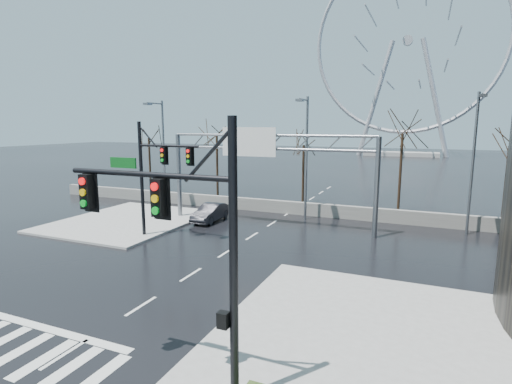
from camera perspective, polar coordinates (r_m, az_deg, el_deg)
The scene contains 17 objects.
ground at distance 18.70m, azimuth -16.09°, elevation -15.39°, with size 260.00×260.00×0.00m, color black.
sidewalk_right_ext at distance 16.87m, azimuth 18.11°, elevation -18.07°, with size 12.00×10.00×0.15m, color gray.
sidewalk_far at distance 34.15m, azimuth -17.77°, elevation -3.92°, with size 10.00×12.00×0.15m, color gray.
barrier_wall at distance 35.51m, azimuth 4.62°, elevation -2.20°, with size 52.00×0.50×1.10m, color slate.
signal_mast_near at distance 11.07m, azimuth -9.69°, elevation -5.75°, with size 5.52×0.41×8.00m.
signal_mast_far at distance 27.82m, azimuth -14.33°, elevation 3.21°, with size 4.72×0.41×8.00m.
sign_gantry at distance 30.27m, azimuth 1.01°, elevation 4.66°, with size 16.36×0.40×7.60m.
streetlight_left at distance 38.75m, azimuth -13.37°, elevation 6.53°, with size 0.50×2.55×10.00m.
streetlight_mid at distance 32.47m, azimuth 7.07°, elevation 6.17°, with size 0.50×2.55×10.00m.
streetlight_right at distance 31.35m, azimuth 28.73°, elevation 4.95°, with size 0.50×2.55×10.00m.
tree_far_left at distance 47.04m, azimuth -15.04°, elevation 6.57°, with size 3.50×3.50×7.00m.
tree_left at distance 41.64m, azimuth -5.62°, elevation 7.05°, with size 3.75×3.75×7.50m.
tree_center at distance 39.15m, azimuth 6.82°, elevation 5.70°, with size 3.25×3.25×6.50m.
tree_right at distance 36.57m, azimuth 20.14°, elevation 6.55°, with size 3.90×3.90×7.80m.
tree_far_right at distance 37.55m, azimuth 32.41°, elevation 4.49°, with size 3.40×3.40×6.80m.
ferris_wheel at distance 109.70m, azimuth 20.79°, elevation 18.61°, with size 45.00×6.00×50.91m.
car at distance 32.80m, azimuth -6.48°, elevation -2.92°, with size 1.51×4.32×1.42m, color black.
Camera 1 is at (10.98, -12.99, 7.77)m, focal length 28.00 mm.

